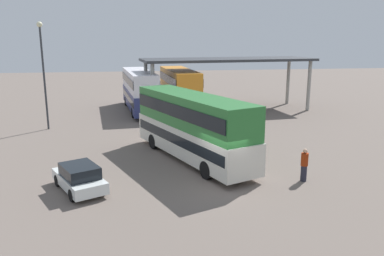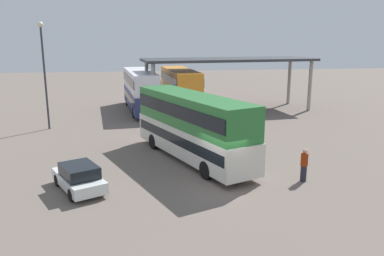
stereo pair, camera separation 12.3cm
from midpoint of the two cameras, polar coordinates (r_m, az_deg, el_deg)
ground_plane at (r=20.04m, az=4.15°, el=-8.41°), size 140.00×140.00×0.00m
double_decker_main at (r=23.43m, az=-0.16°, el=0.56°), size 6.22×10.99×4.06m
parked_hatchback at (r=19.85m, az=-16.61°, el=-7.10°), size 3.08×4.04×1.35m
double_decker_near_canopy at (r=39.91m, az=-7.94°, el=5.78°), size 3.55×11.54×4.12m
double_decker_mid_row at (r=39.86m, az=-1.99°, el=5.97°), size 3.23×10.72×4.24m
depot_canopy at (r=39.60m, az=5.30°, el=9.74°), size 17.91×7.32×5.37m
lamppost_tall at (r=33.25m, az=-21.43°, el=8.88°), size 0.44×0.44×8.64m
pedestrian_waiting at (r=21.00m, az=16.22°, el=-5.31°), size 0.38×0.38×1.77m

